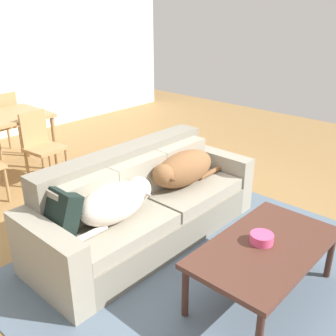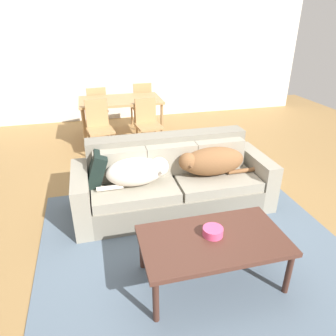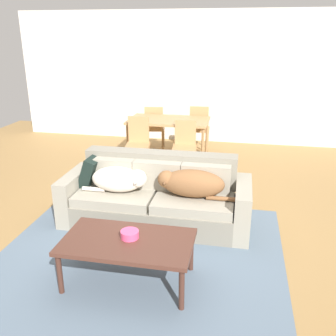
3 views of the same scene
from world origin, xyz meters
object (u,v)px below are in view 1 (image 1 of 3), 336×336
(dog_on_right_cushion, at_px, (182,169))
(throw_pillow_by_left_arm, at_px, (58,213))
(bowl_on_coffee_table, at_px, (262,238))
(dining_chair_far_right, at_px, (4,122))
(coffee_table, at_px, (265,250))
(couch, at_px, (144,206))
(dining_chair_near_right, at_px, (41,143))
(dog_on_left_cushion, at_px, (117,202))

(dog_on_right_cushion, distance_m, throw_pillow_by_left_arm, 1.30)
(bowl_on_coffee_table, relative_size, dining_chair_far_right, 0.18)
(throw_pillow_by_left_arm, relative_size, coffee_table, 0.31)
(dog_on_right_cushion, relative_size, dining_chair_far_right, 0.99)
(couch, distance_m, throw_pillow_by_left_arm, 0.90)
(dog_on_right_cushion, xyz_separation_m, dining_chair_near_right, (-0.37, 1.97, -0.10))
(dog_on_left_cushion, distance_m, dog_on_right_cushion, 0.86)
(throw_pillow_by_left_arm, relative_size, dining_chair_near_right, 0.43)
(bowl_on_coffee_table, bearing_deg, dog_on_left_cushion, 112.49)
(couch, distance_m, dog_on_right_cushion, 0.52)
(dining_chair_far_right, bearing_deg, throw_pillow_by_left_arm, 68.04)
(couch, bearing_deg, dining_chair_far_right, 86.76)
(bowl_on_coffee_table, bearing_deg, throw_pillow_by_left_arm, 125.06)
(bowl_on_coffee_table, bearing_deg, coffee_table, -102.24)
(throw_pillow_by_left_arm, bearing_deg, dog_on_left_cushion, -22.17)
(couch, height_order, coffee_table, couch)
(dog_on_left_cushion, bearing_deg, dog_on_right_cushion, 1.86)
(couch, relative_size, dog_on_left_cushion, 2.86)
(dog_on_right_cushion, bearing_deg, dining_chair_far_right, 94.75)
(throw_pillow_by_left_arm, relative_size, bowl_on_coffee_table, 2.18)
(couch, bearing_deg, throw_pillow_by_left_arm, 176.96)
(throw_pillow_by_left_arm, relative_size, dining_chair_far_right, 0.40)
(dining_chair_far_right, bearing_deg, dining_chair_near_right, 82.04)
(dining_chair_near_right, bearing_deg, bowl_on_coffee_table, -96.95)
(throw_pillow_by_left_arm, distance_m, bowl_on_coffee_table, 1.54)
(dog_on_left_cushion, relative_size, coffee_table, 0.66)
(bowl_on_coffee_table, bearing_deg, dog_on_right_cushion, 69.65)
(dog_on_right_cushion, xyz_separation_m, dining_chair_far_right, (-0.26, 3.13, -0.08))
(dining_chair_far_right, bearing_deg, couch, 83.90)
(dog_on_left_cushion, height_order, dog_on_right_cushion, dog_on_right_cushion)
(dog_on_left_cushion, relative_size, throw_pillow_by_left_arm, 2.13)
(dog_on_right_cushion, distance_m, coffee_table, 1.24)
(dog_on_right_cushion, height_order, bowl_on_coffee_table, dog_on_right_cushion)
(couch, relative_size, dining_chair_far_right, 2.46)
(dog_on_right_cushion, xyz_separation_m, bowl_on_coffee_table, (-0.41, -1.11, -0.10))
(dog_on_right_cushion, bearing_deg, dog_on_left_cushion, -178.14)
(coffee_table, height_order, dining_chair_near_right, dining_chair_near_right)
(dog_on_left_cushion, xyz_separation_m, bowl_on_coffee_table, (0.45, -1.08, -0.09))
(dog_on_left_cushion, xyz_separation_m, dining_chair_far_right, (0.59, 3.16, -0.07))
(throw_pillow_by_left_arm, height_order, coffee_table, throw_pillow_by_left_arm)
(couch, xyz_separation_m, bowl_on_coffee_table, (0.02, -1.21, 0.16))
(couch, relative_size, bowl_on_coffee_table, 13.32)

